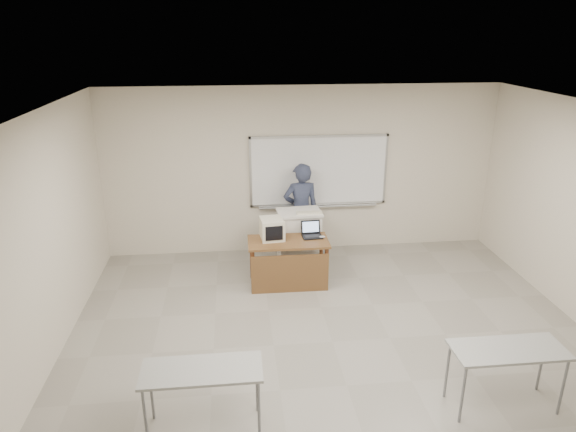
{
  "coord_description": "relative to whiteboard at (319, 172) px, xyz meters",
  "views": [
    {
      "loc": [
        -1.21,
        -4.8,
        3.9
      ],
      "look_at": [
        -0.45,
        2.2,
        1.31
      ],
      "focal_mm": 32.0,
      "sensor_mm": 36.0,
      "label": 1
    }
  ],
  "objects": [
    {
      "name": "floor",
      "position": [
        -0.3,
        -3.97,
        -1.49
      ],
      "size": [
        7.0,
        8.0,
        0.01
      ],
      "primitive_type": "cube",
      "color": "gray",
      "rests_on": "ground"
    },
    {
      "name": "whiteboard",
      "position": [
        0.0,
        0.0,
        0.0
      ],
      "size": [
        2.48,
        0.1,
        1.31
      ],
      "color": "white",
      "rests_on": "floor"
    },
    {
      "name": "student_desks",
      "position": [
        -0.3,
        -5.32,
        -0.81
      ],
      "size": [
        4.4,
        2.2,
        0.73
      ],
      "color": "#9B9B96",
      "rests_on": "floor"
    },
    {
      "name": "instructor_desk",
      "position": [
        -0.7,
        -1.48,
        -0.96
      ],
      "size": [
        1.27,
        0.63,
        0.75
      ],
      "rotation": [
        0.0,
        0.0,
        -0.01
      ],
      "color": "brown",
      "rests_on": "floor"
    },
    {
      "name": "podium",
      "position": [
        -0.45,
        -0.77,
        -0.97
      ],
      "size": [
        0.73,
        0.53,
        1.02
      ],
      "rotation": [
        0.0,
        0.0,
        0.05
      ],
      "color": "white",
      "rests_on": "floor"
    },
    {
      "name": "crt_monitor",
      "position": [
        -0.95,
        -1.24,
        -0.57
      ],
      "size": [
        0.36,
        0.41,
        0.34
      ],
      "rotation": [
        0.0,
        0.0,
        0.1
      ],
      "color": "beige",
      "rests_on": "instructor_desk"
    },
    {
      "name": "laptop",
      "position": [
        -0.3,
        -1.21,
        -0.67
      ],
      "size": [
        0.31,
        0.29,
        0.23
      ],
      "rotation": [
        0.0,
        0.0,
        0.07
      ],
      "color": "black",
      "rests_on": "instructor_desk"
    },
    {
      "name": "mouse",
      "position": [
        -0.15,
        -1.32,
        -0.71
      ],
      "size": [
        0.11,
        0.08,
        0.04
      ],
      "primitive_type": "ellipsoid",
      "rotation": [
        0.0,
        0.0,
        0.13
      ],
      "color": "#98999F",
      "rests_on": "instructor_desk"
    },
    {
      "name": "keyboard",
      "position": [
        -0.3,
        -0.89,
        -0.45
      ],
      "size": [
        0.43,
        0.15,
        0.02
      ],
      "primitive_type": "cube",
      "rotation": [
        0.0,
        0.0,
        -0.02
      ],
      "color": "beige",
      "rests_on": "podium"
    },
    {
      "name": "presenter",
      "position": [
        -0.36,
        -0.3,
        -0.62
      ],
      "size": [
        0.66,
        0.47,
        1.72
      ],
      "primitive_type": "imported",
      "rotation": [
        0.0,
        0.0,
        3.23
      ],
      "color": "black",
      "rests_on": "floor"
    }
  ]
}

